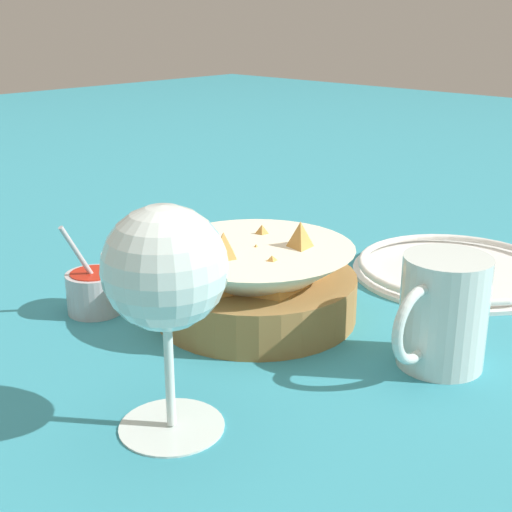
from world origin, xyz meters
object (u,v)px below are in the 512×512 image
wine_glass (165,275)px  beer_mug (442,316)px  side_plate (456,269)px  sauce_cup (94,290)px  food_basket (257,283)px

wine_glass → beer_mug: size_ratio=1.51×
beer_mug → side_plate: bearing=-155.0°
sauce_cup → side_plate: 0.41m
food_basket → beer_mug: bearing=100.9°
sauce_cup → wine_glass: wine_glass is taller
food_basket → sauce_cup: size_ratio=2.04×
wine_glass → sauce_cup: bearing=-111.0°
wine_glass → beer_mug: bearing=157.7°
sauce_cup → side_plate: (-0.35, 0.22, -0.02)m
sauce_cup → side_plate: sauce_cup is taller
sauce_cup → beer_mug: (-0.14, 0.31, 0.02)m
wine_glass → side_plate: (-0.44, -0.01, -0.11)m
food_basket → wine_glass: size_ratio=1.17×
sauce_cup → beer_mug: bearing=113.9°
food_basket → wine_glass: wine_glass is taller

